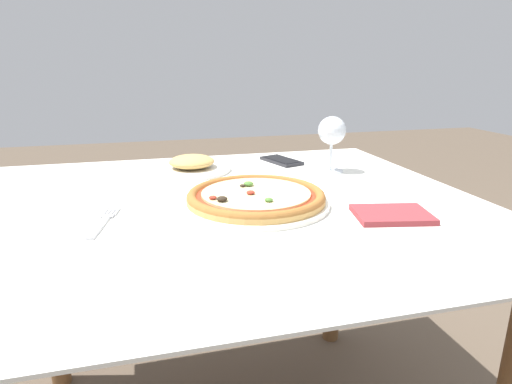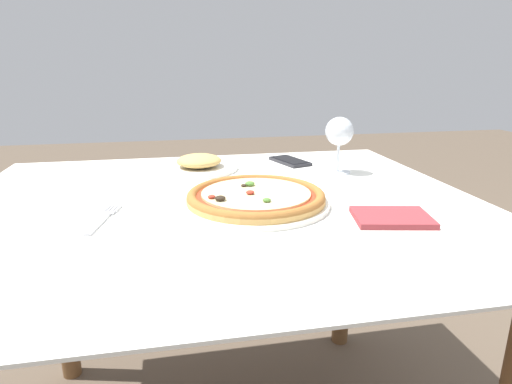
{
  "view_description": "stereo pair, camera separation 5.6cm",
  "coord_description": "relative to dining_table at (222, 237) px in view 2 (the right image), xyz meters",
  "views": [
    {
      "loc": [
        -0.15,
        -0.91,
        1.03
      ],
      "look_at": [
        0.07,
        -0.04,
        0.75
      ],
      "focal_mm": 30.0,
      "sensor_mm": 36.0,
      "label": 1
    },
    {
      "loc": [
        -0.1,
        -0.93,
        1.03
      ],
      "look_at": [
        0.07,
        -0.04,
        0.75
      ],
      "focal_mm": 30.0,
      "sensor_mm": 36.0,
      "label": 2
    }
  ],
  "objects": [
    {
      "name": "dining_table",
      "position": [
        0.0,
        0.0,
        0.0
      ],
      "size": [
        1.19,
        1.01,
        0.72
      ],
      "color": "brown",
      "rests_on": "ground_plane"
    },
    {
      "name": "side_plate",
      "position": [
        -0.03,
        0.31,
        0.11
      ],
      "size": [
        0.23,
        0.23,
        0.05
      ],
      "color": "white",
      "rests_on": "dining_table"
    },
    {
      "name": "cell_phone",
      "position": [
        0.26,
        0.35,
        0.09
      ],
      "size": [
        0.11,
        0.16,
        0.01
      ],
      "color": "#232328",
      "rests_on": "dining_table"
    },
    {
      "name": "pizza_plate",
      "position": [
        0.07,
        -0.04,
        0.1
      ],
      "size": [
        0.33,
        0.33,
        0.04
      ],
      "color": "white",
      "rests_on": "dining_table"
    },
    {
      "name": "wine_glass_far_left",
      "position": [
        0.36,
        0.2,
        0.2
      ],
      "size": [
        0.08,
        0.08,
        0.16
      ],
      "color": "silver",
      "rests_on": "dining_table"
    },
    {
      "name": "fork",
      "position": [
        -0.25,
        -0.07,
        0.09
      ],
      "size": [
        0.05,
        0.17,
        0.0
      ],
      "color": "silver",
      "rests_on": "dining_table"
    },
    {
      "name": "napkin_folded",
      "position": [
        0.32,
        -0.18,
        0.09
      ],
      "size": [
        0.17,
        0.14,
        0.01
      ],
      "color": "#933338",
      "rests_on": "dining_table"
    }
  ]
}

